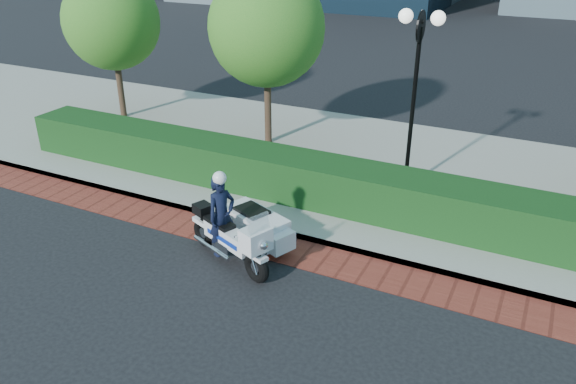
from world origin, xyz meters
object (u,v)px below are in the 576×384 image
at_px(lamppost, 416,74).
at_px(police_motorcycle, 239,226).
at_px(tree_a, 112,22).
at_px(tree_b, 267,28).

bearing_deg(lamppost, police_motorcycle, -117.13).
xyz_separation_m(lamppost, tree_a, (-10.00, 1.30, 0.26)).
xyz_separation_m(tree_a, tree_b, (5.50, 0.00, 0.21)).
xyz_separation_m(lamppost, tree_b, (-4.50, 1.30, 0.48)).
bearing_deg(tree_b, lamppost, -16.11).
distance_m(lamppost, tree_a, 10.09).
height_order(lamppost, tree_b, tree_b).
relative_size(lamppost, tree_b, 0.86).
bearing_deg(police_motorcycle, lamppost, 84.98).
bearing_deg(lamppost, tree_b, 163.89).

